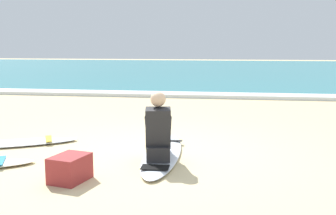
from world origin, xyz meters
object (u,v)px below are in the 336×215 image
Objects in this scene: surfer_seated at (158,133)px; beach_bag at (70,168)px; surfboard_main at (163,154)px; surfboard_spare_near at (11,143)px.

beach_bag is at bearing -135.62° from surfer_seated.
surfboard_main is 0.55m from surfer_seated.
beach_bag is (-0.93, -0.91, -0.28)m from surfer_seated.
beach_bag is (-0.93, -1.29, 0.12)m from surfboard_main.
surfboard_main is at bearing 89.92° from surfer_seated.
surfboard_main and surfboard_spare_near have the same top height.
surfboard_main is 1.17× the size of surfboard_spare_near.
surfer_seated is at bearing 44.38° from beach_bag.
surfboard_spare_near is 4.51× the size of beach_bag.
surfer_seated is 0.44× the size of surfboard_spare_near.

